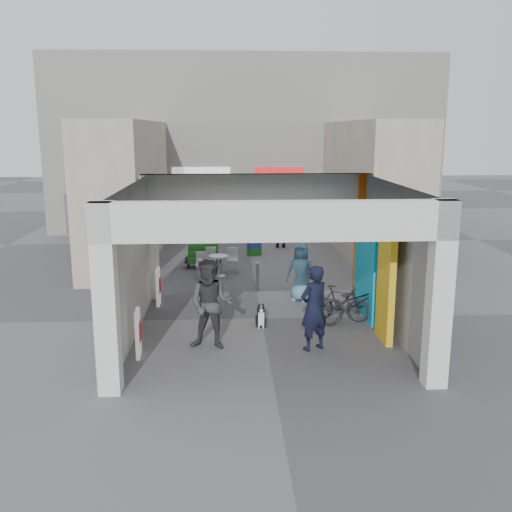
{
  "coord_description": "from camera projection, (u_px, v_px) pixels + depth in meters",
  "views": [
    {
      "loc": [
        -0.83,
        -13.77,
        4.7
      ],
      "look_at": [
        -0.09,
        1.0,
        1.41
      ],
      "focal_mm": 40.0,
      "sensor_mm": 36.0,
      "label": 1
    }
  ],
  "objects": [
    {
      "name": "far_building",
      "position": [
        244.0,
        144.0,
        27.26
      ],
      "size": [
        18.0,
        4.08,
        8.0
      ],
      "color": "silver",
      "rests_on": "ground"
    },
    {
      "name": "bollard_center",
      "position": [
        257.0,
        277.0,
        16.89
      ],
      "size": [
        0.09,
        0.09,
        0.86
      ],
      "primitive_type": "cylinder",
      "color": "gray",
      "rests_on": "ground"
    },
    {
      "name": "ground",
      "position": [
        262.0,
        318.0,
        14.49
      ],
      "size": [
        90.0,
        90.0,
        0.0
      ],
      "primitive_type": "plane",
      "color": "#5B5B61",
      "rests_on": "ground"
    },
    {
      "name": "crate_stack",
      "position": [
        254.0,
        248.0,
        21.73
      ],
      "size": [
        0.55,
        0.5,
        0.56
      ],
      "rotation": [
        0.0,
        0.0,
        0.4
      ],
      "color": "#185419",
      "rests_on": "ground"
    },
    {
      "name": "advert_board_far",
      "position": [
        158.0,
        287.0,
        15.55
      ],
      "size": [
        0.11,
        0.55,
        1.0
      ],
      "rotation": [
        0.0,
        0.0,
        0.03
      ],
      "color": "silver",
      "rests_on": "ground"
    },
    {
      "name": "plaza_bldg_left",
      "position": [
        128.0,
        190.0,
        21.03
      ],
      "size": [
        2.0,
        9.0,
        5.0
      ],
      "primitive_type": "cube",
      "color": "#B8AC99",
      "rests_on": "ground"
    },
    {
      "name": "man_back_turned",
      "position": [
        211.0,
        305.0,
        12.32
      ],
      "size": [
        1.1,
        0.93,
        1.99
      ],
      "primitive_type": "imported",
      "rotation": [
        0.0,
        0.0,
        -0.2
      ],
      "color": "#38383A",
      "rests_on": "ground"
    },
    {
      "name": "bicycle_front",
      "position": [
        356.0,
        303.0,
        14.03
      ],
      "size": [
        2.13,
        1.15,
        1.06
      ],
      "primitive_type": "imported",
      "rotation": [
        0.0,
        0.0,
        1.8
      ],
      "color": "black",
      "rests_on": "ground"
    },
    {
      "name": "advert_board_near",
      "position": [
        138.0,
        333.0,
        12.01
      ],
      "size": [
        0.13,
        0.55,
        1.0
      ],
      "rotation": [
        0.0,
        0.0,
        0.07
      ],
      "color": "silver",
      "rests_on": "ground"
    },
    {
      "name": "bollard_right",
      "position": [
        308.0,
        275.0,
        16.9
      ],
      "size": [
        0.09,
        0.09,
        0.93
      ],
      "primitive_type": "cylinder",
      "color": "gray",
      "rests_on": "ground"
    },
    {
      "name": "man_elderly",
      "position": [
        301.0,
        271.0,
        15.86
      ],
      "size": [
        0.96,
        0.81,
        1.67
      ],
      "primitive_type": "imported",
      "rotation": [
        0.0,
        0.0,
        -0.42
      ],
      "color": "#5889AB",
      "rests_on": "ground"
    },
    {
      "name": "arcade_canopy",
      "position": [
        287.0,
        235.0,
        13.21
      ],
      "size": [
        6.4,
        6.45,
        6.4
      ],
      "color": "silver",
      "rests_on": "ground"
    },
    {
      "name": "bollard_left",
      "position": [
        200.0,
        276.0,
        16.82
      ],
      "size": [
        0.09,
        0.09,
        0.96
      ],
      "primitive_type": "cylinder",
      "color": "gray",
      "rests_on": "ground"
    },
    {
      "name": "cafe_set",
      "position": [
        216.0,
        266.0,
        18.84
      ],
      "size": [
        1.37,
        1.11,
        0.83
      ],
      "rotation": [
        0.0,
        0.0,
        0.22
      ],
      "color": "#AFB0B5",
      "rests_on": "ground"
    },
    {
      "name": "man_with_dog",
      "position": [
        314.0,
        308.0,
        12.26
      ],
      "size": [
        0.82,
        0.73,
        1.89
      ],
      "primitive_type": "imported",
      "rotation": [
        0.0,
        0.0,
        3.64
      ],
      "color": "black",
      "rests_on": "ground"
    },
    {
      "name": "plaza_bldg_right",
      "position": [
        369.0,
        189.0,
        21.47
      ],
      "size": [
        2.0,
        9.0,
        5.0
      ],
      "primitive_type": "cube",
      "color": "#B8AC99",
      "rests_on": "ground"
    },
    {
      "name": "border_collie",
      "position": [
        261.0,
        317.0,
        13.83
      ],
      "size": [
        0.23,
        0.45,
        0.62
      ],
      "rotation": [
        0.0,
        0.0,
        0.04
      ],
      "color": "black",
      "rests_on": "ground"
    },
    {
      "name": "produce_stand",
      "position": [
        203.0,
        258.0,
        19.79
      ],
      "size": [
        1.25,
        0.68,
        0.82
      ],
      "rotation": [
        0.0,
        0.0,
        0.14
      ],
      "color": "black",
      "rests_on": "ground"
    },
    {
      "name": "man_crates",
      "position": [
        281.0,
        226.0,
        22.97
      ],
      "size": [
        1.04,
        0.45,
        1.75
      ],
      "primitive_type": "imported",
      "rotation": [
        0.0,
        0.0,
        3.16
      ],
      "color": "black",
      "rests_on": "ground"
    },
    {
      "name": "bicycle_rear",
      "position": [
        340.0,
        303.0,
        14.25
      ],
      "size": [
        1.56,
        0.89,
        0.91
      ],
      "primitive_type": "imported",
      "rotation": [
        0.0,
        0.0,
        1.24
      ],
      "color": "black",
      "rests_on": "ground"
    },
    {
      "name": "white_van",
      "position": [
        285.0,
        222.0,
        25.65
      ],
      "size": [
        3.85,
        1.92,
        1.26
      ],
      "primitive_type": "imported",
      "rotation": [
        0.0,
        0.0,
        1.45
      ],
      "color": "white",
      "rests_on": "ground"
    }
  ]
}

